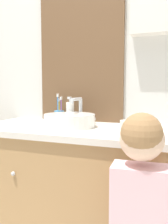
% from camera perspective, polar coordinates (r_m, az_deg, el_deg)
% --- Properties ---
extents(wall_back, '(3.20, 0.18, 2.50)m').
position_cam_1_polar(wall_back, '(1.81, 3.99, 11.74)').
color(wall_back, silver).
rests_on(wall_back, ground_plane).
extents(vanity_counter, '(1.35, 0.59, 0.84)m').
position_cam_1_polar(vanity_counter, '(1.64, -0.24, -18.08)').
color(vanity_counter, '#A37A4C').
rests_on(vanity_counter, ground_plane).
extents(sink_basin, '(0.31, 0.36, 0.18)m').
position_cam_1_polar(sink_basin, '(1.54, -3.24, -1.82)').
color(sink_basin, white).
rests_on(sink_basin, vanity_counter).
extents(toothbrush_holder, '(0.07, 0.07, 0.20)m').
position_cam_1_polar(toothbrush_holder, '(1.79, -5.70, -0.73)').
color(toothbrush_holder, '#4C93C6').
rests_on(toothbrush_holder, vanity_counter).
extents(soap_dispenser, '(0.06, 0.06, 0.18)m').
position_cam_1_polar(soap_dispenser, '(1.74, -3.18, 0.05)').
color(soap_dispenser, white).
rests_on(soap_dispenser, vanity_counter).
extents(child_figure, '(0.23, 0.49, 0.99)m').
position_cam_1_polar(child_figure, '(1.07, 12.82, -22.47)').
color(child_figure, slate).
rests_on(child_figure, ground_plane).
extents(drinking_cup, '(0.07, 0.07, 0.09)m').
position_cam_1_polar(drinking_cup, '(1.21, 9.86, -3.92)').
color(drinking_cup, silver).
rests_on(drinking_cup, vanity_counter).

